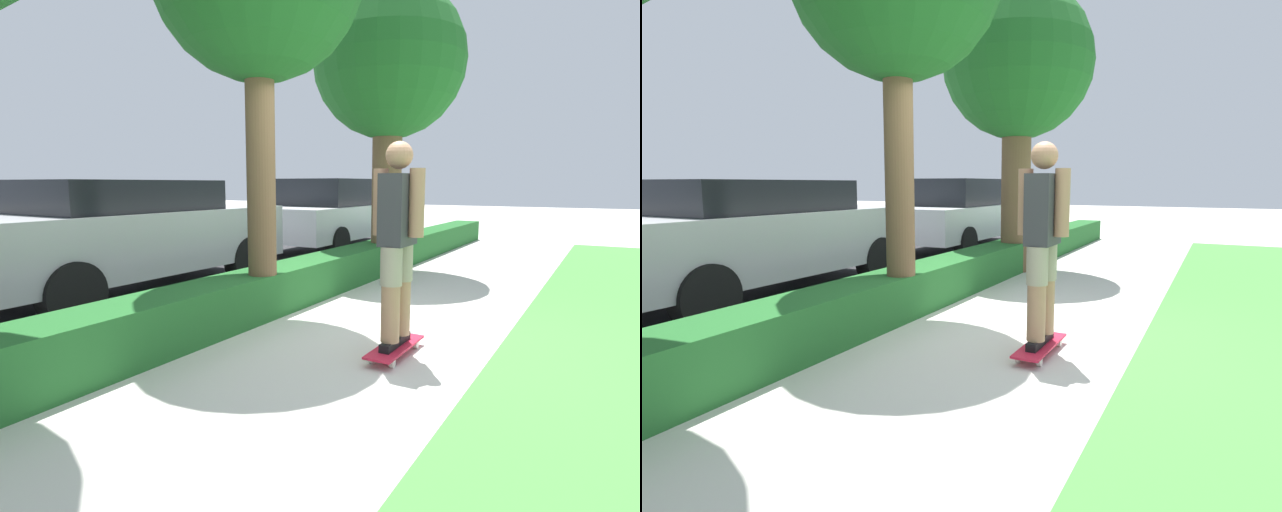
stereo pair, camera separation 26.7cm
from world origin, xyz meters
The scene contains 8 objects.
ground_plane centered at (0.00, 0.00, 0.00)m, with size 60.00×60.00×0.00m, color beige.
street_asphalt centered at (0.00, 4.20, 0.00)m, with size 18.69×5.00×0.01m.
hedge_row centered at (0.00, 1.60, 0.25)m, with size 18.69×0.60×0.49m.
skateboard centered at (-0.29, -0.26, 0.07)m, with size 0.82×0.24×0.09m.
skater_person centered at (-0.29, -0.26, 1.02)m, with size 0.51×0.45×1.74m.
tree_far centered at (3.57, 1.50, 3.35)m, with size 2.46×2.46×4.67m.
parked_car_middle centered at (0.19, 3.86, 0.82)m, with size 4.54×2.04×1.53m.
parked_car_rear centered at (5.81, 3.71, 0.82)m, with size 4.76×1.93×1.59m.
Camera 2 is at (-4.34, -1.60, 1.48)m, focal length 28.00 mm.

